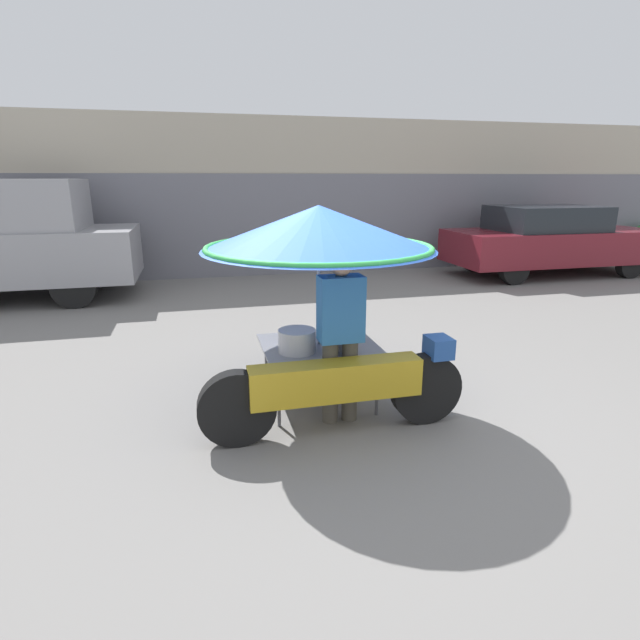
{
  "coord_description": "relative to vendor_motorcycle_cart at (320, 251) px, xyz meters",
  "views": [
    {
      "loc": [
        -1.25,
        -3.88,
        2.11
      ],
      "look_at": [
        -0.19,
        0.41,
        0.85
      ],
      "focal_mm": 28.0,
      "sensor_mm": 36.0,
      "label": 1
    }
  ],
  "objects": [
    {
      "name": "parked_car",
      "position": [
        6.63,
        5.35,
        -0.71
      ],
      "size": [
        4.65,
        1.83,
        1.53
      ],
      "color": "black",
      "rests_on": "ground"
    },
    {
      "name": "vendor_motorcycle_cart",
      "position": [
        0.0,
        0.0,
        0.0
      ],
      "size": [
        2.3,
        2.1,
        1.89
      ],
      "color": "black",
      "rests_on": "ground"
    },
    {
      "name": "shopfront_building",
      "position": [
        0.18,
        7.88,
        0.2
      ],
      "size": [
        28.0,
        2.06,
        3.4
      ],
      "color": "#B2A893",
      "rests_on": "ground"
    },
    {
      "name": "ground_plane",
      "position": [
        0.18,
        -0.4,
        -1.49
      ],
      "size": [
        36.0,
        36.0,
        0.0
      ],
      "primitive_type": "plane",
      "color": "slate"
    },
    {
      "name": "vendor_person",
      "position": [
        0.1,
        -0.33,
        -0.64
      ],
      "size": [
        0.38,
        0.22,
        1.53
      ],
      "color": "#4C473D",
      "rests_on": "ground"
    }
  ]
}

